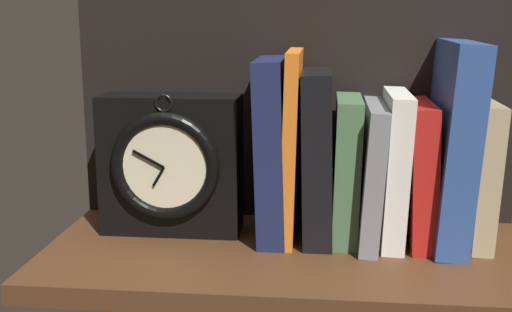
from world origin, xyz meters
The scene contains 12 objects.
ground_plane centered at (0.00, 0.00, -1.25)cm, with size 61.35×29.12×2.50cm, color #4C2D19.
back_panel centered at (0.00, 13.96, 17.15)cm, with size 61.35×1.20×34.30cm, color black.
book_navy_bierce centered at (-2.49, 5.16, 11.70)cm, with size 3.53×13.56×23.40cm, color #192147.
book_orange_pandolfini centered at (0.42, 5.16, 12.23)cm, with size 1.69×13.31×24.45cm, color orange.
book_black_skeptic centered at (3.40, 5.16, 10.95)cm, with size 3.68×13.34×21.89cm, color black.
book_green_romantic centered at (7.14, 5.16, 9.28)cm, with size 3.20×12.24×18.55cm, color #476B44.
book_gray_chess centered at (10.23, 5.16, 8.89)cm, with size 2.37×16.29×17.78cm, color gray.
book_white_catcher centered at (13.12, 5.16, 9.65)cm, with size 2.80×13.88×19.30cm, color silver.
book_red_requiem centered at (16.39, 5.16, 9.03)cm, with size 3.14×13.66×18.07cm, color red.
book_blue_modern centered at (20.28, 5.16, 12.84)cm, with size 4.04×16.40×25.67cm, color #2D4C8E.
book_tan_shortstories centered at (23.94, 5.16, 9.14)cm, with size 2.68×12.01×18.27cm, color tan.
framed_clock centered at (-16.02, 4.83, 9.36)cm, with size 18.52×7.77×19.14cm.
Camera 1 is at (4.29, -78.69, 29.52)cm, focal length 46.40 mm.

